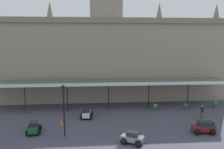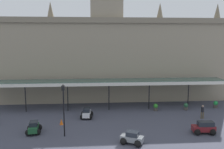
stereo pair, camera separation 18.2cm
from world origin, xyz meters
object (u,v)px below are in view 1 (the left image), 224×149
at_px(planter_by_canopy, 215,104).
at_px(car_white_sedan, 87,114).
at_px(traffic_cone, 61,122).
at_px(pedestrian_crossing_forecourt, 202,111).
at_px(car_maroon_estate, 204,128).
at_px(planter_forecourt_centre, 185,106).
at_px(car_green_sedan, 34,128).
at_px(planter_near_kerb, 155,107).
at_px(car_grey_sedan, 132,139).
at_px(victorian_lamppost, 64,105).

bearing_deg(planter_by_canopy, car_white_sedan, -170.58).
bearing_deg(planter_by_canopy, traffic_cone, -166.11).
xyz_separation_m(pedestrian_crossing_forecourt, traffic_cone, (-16.69, -0.78, -0.59)).
relative_size(car_maroon_estate, pedestrian_crossing_forecourt, 1.38).
bearing_deg(traffic_cone, planter_forecourt_centre, 15.29).
distance_m(car_green_sedan, planter_near_kerb, 15.80).
bearing_deg(car_white_sedan, planter_forecourt_centre, 9.64).
xyz_separation_m(car_maroon_estate, planter_forecourt_centre, (1.30, 8.06, -0.07)).
bearing_deg(planter_near_kerb, traffic_cone, -159.90).
xyz_separation_m(pedestrian_crossing_forecourt, planter_near_kerb, (-4.79, 3.57, -0.42)).
xyz_separation_m(car_white_sedan, car_green_sedan, (-5.25, -4.34, 0.00)).
bearing_deg(planter_forecourt_centre, traffic_cone, -164.71).
bearing_deg(car_green_sedan, planter_forecourt_centre, 19.56).
height_order(car_green_sedan, car_grey_sedan, same).
relative_size(car_green_sedan, planter_by_canopy, 2.23).
xyz_separation_m(car_white_sedan, victorian_lamppost, (-2.02, -5.44, 2.72)).
height_order(car_maroon_estate, pedestrian_crossing_forecourt, pedestrian_crossing_forecourt).
xyz_separation_m(car_white_sedan, planter_near_kerb, (9.13, 2.22, -0.01)).
relative_size(car_white_sedan, traffic_cone, 3.26).
xyz_separation_m(car_green_sedan, car_grey_sedan, (9.61, -3.34, 0.00)).
relative_size(car_maroon_estate, traffic_cone, 3.57).
bearing_deg(pedestrian_crossing_forecourt, planter_near_kerb, 143.31).
relative_size(pedestrian_crossing_forecourt, victorian_lamppost, 0.32).
distance_m(car_maroon_estate, planter_by_canopy, 10.54).
height_order(car_white_sedan, car_green_sedan, same).
distance_m(pedestrian_crossing_forecourt, victorian_lamppost, 16.62).
distance_m(victorian_lamppost, planter_near_kerb, 13.79).
xyz_separation_m(car_green_sedan, victorian_lamppost, (3.23, -1.11, 2.72)).
bearing_deg(traffic_cone, planter_near_kerb, 20.10).
height_order(car_grey_sedan, planter_near_kerb, car_grey_sedan).
xyz_separation_m(car_grey_sedan, planter_by_canopy, (13.50, 10.64, -0.01)).
relative_size(car_green_sedan, victorian_lamppost, 0.41).
bearing_deg(planter_by_canopy, victorian_lamppost, -157.08).
relative_size(traffic_cone, planter_near_kerb, 0.67).
relative_size(car_grey_sedan, victorian_lamppost, 0.43).
bearing_deg(planter_forecourt_centre, car_grey_sedan, -132.02).
height_order(planter_forecourt_centre, planter_by_canopy, same).
relative_size(traffic_cone, planter_by_canopy, 0.67).
bearing_deg(car_maroon_estate, car_green_sedan, 175.15).
xyz_separation_m(car_maroon_estate, planter_near_kerb, (-2.88, 8.02, -0.07)).
distance_m(car_maroon_estate, planter_forecourt_centre, 8.16).
bearing_deg(traffic_cone, car_green_sedan, -138.44).
xyz_separation_m(victorian_lamppost, planter_by_canopy, (19.88, 8.40, -2.73)).
xyz_separation_m(car_maroon_estate, victorian_lamppost, (-14.02, 0.36, 2.65)).
bearing_deg(planter_by_canopy, pedestrian_crossing_forecourt, -132.37).
relative_size(car_grey_sedan, planter_forecourt_centre, 2.33).
bearing_deg(car_green_sedan, victorian_lamppost, -18.87).
distance_m(planter_forecourt_centre, planter_by_canopy, 4.61).
bearing_deg(planter_near_kerb, car_grey_sedan, -115.75).
xyz_separation_m(car_white_sedan, pedestrian_crossing_forecourt, (13.92, -1.36, 0.41)).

